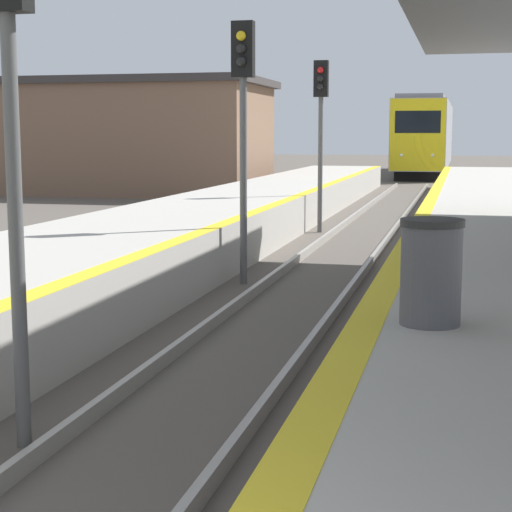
# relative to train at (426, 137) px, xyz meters

# --- Properties ---
(train) EXTENTS (2.89, 18.91, 4.57)m
(train) POSITION_rel_train_xyz_m (0.00, 0.00, 0.00)
(train) COLOR black
(train) RESTS_ON ground
(signal_near) EXTENTS (0.36, 0.31, 4.33)m
(signal_near) POSITION_rel_train_xyz_m (-1.00, -48.34, 0.71)
(signal_near) COLOR #595959
(signal_near) RESTS_ON ground
(signal_mid) EXTENTS (0.36, 0.31, 4.33)m
(signal_mid) POSITION_rel_train_xyz_m (-1.17, -40.56, 0.71)
(signal_mid) COLOR #595959
(signal_mid) RESTS_ON ground
(signal_far) EXTENTS (0.36, 0.31, 4.33)m
(signal_far) POSITION_rel_train_xyz_m (-1.16, -32.78, 0.71)
(signal_far) COLOR #595959
(signal_far) RESTS_ON ground
(trash_bin) EXTENTS (0.52, 0.52, 0.87)m
(trash_bin) POSITION_rel_train_xyz_m (2.17, -47.32, -0.92)
(trash_bin) COLOR #4C4C51
(trash_bin) RESTS_ON platform_right
(station_building) EXTENTS (11.62, 6.78, 4.76)m
(station_building) POSITION_rel_train_xyz_m (-11.44, -19.98, 0.07)
(station_building) COLOR brown
(station_building) RESTS_ON ground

